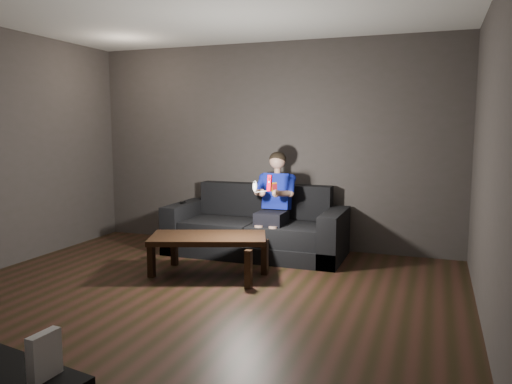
% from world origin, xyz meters
% --- Properties ---
extents(floor, '(5.00, 5.00, 0.00)m').
position_xyz_m(floor, '(0.00, 0.00, 0.00)').
color(floor, black).
rests_on(floor, ground).
extents(back_wall, '(5.00, 0.04, 2.70)m').
position_xyz_m(back_wall, '(0.00, 2.50, 1.35)').
color(back_wall, '#3C3733').
rests_on(back_wall, ground).
extents(right_wall, '(0.04, 5.00, 2.70)m').
position_xyz_m(right_wall, '(2.50, 0.00, 1.35)').
color(right_wall, '#3C3733').
rests_on(right_wall, ground).
extents(sofa, '(2.22, 0.96, 0.86)m').
position_xyz_m(sofa, '(-0.00, 1.99, 0.28)').
color(sofa, black).
rests_on(sofa, floor).
extents(child, '(0.50, 0.61, 1.23)m').
position_xyz_m(child, '(0.25, 1.94, 0.75)').
color(child, black).
rests_on(child, sofa).
extents(wii_remote_red, '(0.05, 0.07, 0.19)m').
position_xyz_m(wii_remote_red, '(0.34, 1.47, 0.97)').
color(wii_remote_red, '#EC0018').
rests_on(wii_remote_red, child).
extents(nunchuk_white, '(0.07, 0.09, 0.14)m').
position_xyz_m(nunchuk_white, '(0.16, 1.47, 0.93)').
color(nunchuk_white, white).
rests_on(nunchuk_white, child).
extents(wii_remote_black, '(0.06, 0.14, 0.03)m').
position_xyz_m(wii_remote_black, '(-1.00, 1.91, 0.62)').
color(wii_remote_black, black).
rests_on(wii_remote_black, sofa).
extents(coffee_table, '(1.36, 0.99, 0.44)m').
position_xyz_m(coffee_table, '(-0.16, 0.91, 0.38)').
color(coffee_table, black).
rests_on(coffee_table, floor).
extents(wii_console, '(0.06, 0.16, 0.20)m').
position_xyz_m(wii_console, '(0.59, -2.27, 0.64)').
color(wii_console, white).
rests_on(wii_console, media_console).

